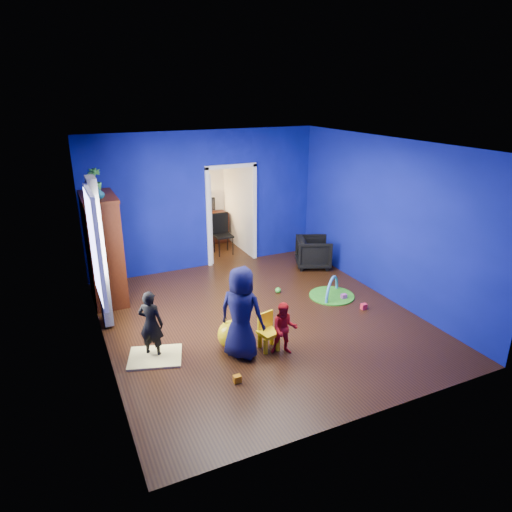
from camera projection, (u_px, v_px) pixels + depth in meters
name	position (u px, v px, depth m)	size (l,w,h in m)	color
floor	(260.00, 319.00, 7.74)	(5.00, 5.50, 0.01)	black
ceiling	(261.00, 144.00, 6.74)	(5.00, 5.50, 0.01)	white
wall_back	(205.00, 201.00, 9.58)	(5.00, 0.02, 2.90)	navy
wall_front	(370.00, 309.00, 4.90)	(5.00, 0.02, 2.90)	navy
wall_left	(96.00, 261.00, 6.26)	(0.02, 5.50, 2.90)	navy
wall_right	(386.00, 220.00, 8.23)	(0.02, 5.50, 2.90)	navy
alcove	(217.00, 199.00, 10.63)	(1.00, 1.75, 2.50)	silver
armchair	(314.00, 252.00, 9.90)	(0.71, 0.73, 0.66)	black
child_black	(151.00, 324.00, 6.53)	(0.37, 0.24, 1.01)	black
child_navy	(241.00, 313.00, 6.45)	(0.67, 0.44, 1.38)	#10133B
toddler_red	(284.00, 329.00, 6.61)	(0.39, 0.30, 0.81)	#B62113
vase	(99.00, 193.00, 7.52)	(0.18, 0.18, 0.19)	#0C5960
potted_plant	(94.00, 181.00, 7.92)	(0.24, 0.24, 0.42)	#2F8333
tv_armoire	(104.00, 249.00, 8.14)	(0.58, 1.14, 1.96)	#3F160A
crt_tv	(106.00, 247.00, 8.15)	(0.46, 0.70, 0.54)	silver
yellow_blanket	(155.00, 357.00, 6.62)	(0.75, 0.60, 0.03)	#F2E07A
hopper_ball	(232.00, 335.00, 6.81)	(0.44, 0.44, 0.44)	yellow
kid_chair	(269.00, 334.00, 6.77)	(0.28, 0.28, 0.50)	yellow
play_mat	(332.00, 296.00, 8.58)	(0.84, 0.84, 0.02)	#349421
toy_arch	(332.00, 295.00, 8.57)	(0.76, 0.76, 0.05)	#3F8CD8
window_left	(94.00, 246.00, 6.53)	(0.03, 0.95, 1.55)	white
curtain	(100.00, 253.00, 7.14)	(0.14, 0.42, 2.40)	slate
doorway	(232.00, 216.00, 9.96)	(1.16, 0.10, 2.10)	white
study_desk	(210.00, 228.00, 11.48)	(0.88, 0.44, 0.75)	#3D140A
desk_monitor	(207.00, 204.00, 11.38)	(0.40, 0.05, 0.32)	black
desk_lamp	(197.00, 207.00, 11.23)	(0.14, 0.14, 0.14)	#FFD88C
folding_chair	(223.00, 235.00, 10.63)	(0.40, 0.40, 0.92)	black
book_shelf	(206.00, 161.00, 11.00)	(0.88, 0.24, 0.04)	white
toy_0	(364.00, 306.00, 8.06)	(0.10, 0.08, 0.10)	#EC273F
toy_1	(237.00, 379.00, 6.06)	(0.10, 0.08, 0.10)	orange
toy_2	(278.00, 290.00, 8.71)	(0.11, 0.11, 0.11)	green
toy_3	(344.00, 297.00, 8.44)	(0.10, 0.08, 0.10)	#C54ABB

